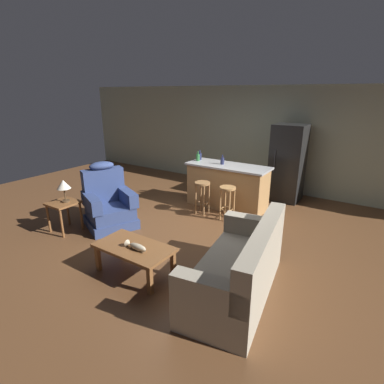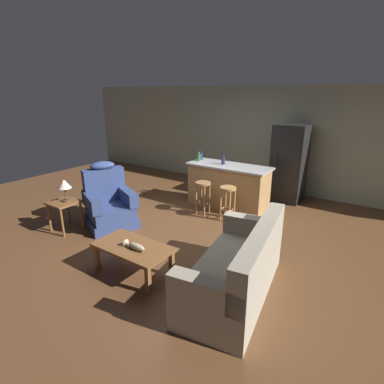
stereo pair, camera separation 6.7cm
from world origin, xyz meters
The scene contains 15 objects.
ground_plane centered at (0.00, 0.00, 0.00)m, with size 12.00×12.00×0.00m.
back_wall centered at (0.00, 3.12, 1.30)m, with size 12.00×0.05×2.60m.
coffee_table centered at (0.13, -1.68, 0.36)m, with size 1.10×0.60×0.42m.
fish_figurine centered at (0.22, -1.73, 0.46)m, with size 0.34×0.10×0.10m.
couch centered at (1.54, -1.27, 0.34)m, with size 1.12×2.01×0.94m.
recliner_near_lamp centered at (-1.42, -0.76, 0.42)m, with size 1.11×1.11×1.20m.
end_table centered at (-1.89, -1.39, 0.46)m, with size 0.48×0.48×0.56m.
table_lamp centered at (-1.86, -1.35, 0.87)m, with size 0.24×0.24×0.41m.
kitchen_island centered at (0.00, 1.35, 0.48)m, with size 1.80×0.70×0.95m.
bar_stool_left centered at (-0.25, 0.72, 0.47)m, with size 0.32×0.32×0.68m.
bar_stool_right centered at (0.33, 0.72, 0.47)m, with size 0.32×0.32×0.68m.
refrigerator centered at (0.92, 2.55, 0.88)m, with size 0.70×0.69×1.76m.
bottle_tall_green centered at (-0.14, 1.35, 1.03)m, with size 0.08×0.08×0.21m.
bottle_short_amber centered at (-0.77, 1.34, 1.03)m, with size 0.08×0.08×0.21m.
bottle_wine_dark centered at (-0.79, 1.47, 1.03)m, with size 0.09×0.09×0.22m.
Camera 2 is at (2.89, -4.25, 2.44)m, focal length 28.00 mm.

